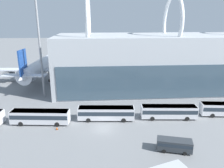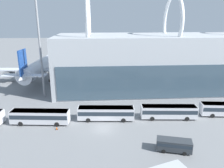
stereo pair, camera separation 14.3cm
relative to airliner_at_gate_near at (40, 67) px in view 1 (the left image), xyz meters
name	(u,v)px [view 1 (the left image)]	position (x,y,z in m)	size (l,w,h in m)	color
ground_plane	(103,129)	(20.96, -36.67, -5.25)	(440.00, 440.00, 0.00)	slate
airliner_at_gate_near	(40,67)	(0.00, 0.00, 0.00)	(40.25, 37.35, 13.33)	silver
airliner_at_gate_far	(197,61)	(60.27, 7.31, -0.16)	(34.91, 39.06, 15.41)	white
shuttle_bus_1	(40,116)	(7.62, -33.43, -3.45)	(12.60, 3.77, 3.04)	silver
shuttle_bus_2	(106,112)	(21.74, -32.61, -3.45)	(12.57, 3.52, 3.04)	silver
shuttle_bus_3	(169,111)	(35.86, -32.85, -3.45)	(12.57, 3.56, 3.04)	silver
service_van_foreground	(174,144)	(32.77, -45.33, -3.97)	(6.16, 3.57, 2.17)	#2D3338
floodlight_mast	(37,21)	(4.61, -16.15, 15.79)	(3.04, 3.04, 30.07)	gray
traffic_cone_0	(57,128)	(11.48, -36.27, -4.95)	(0.48, 0.48, 0.63)	black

